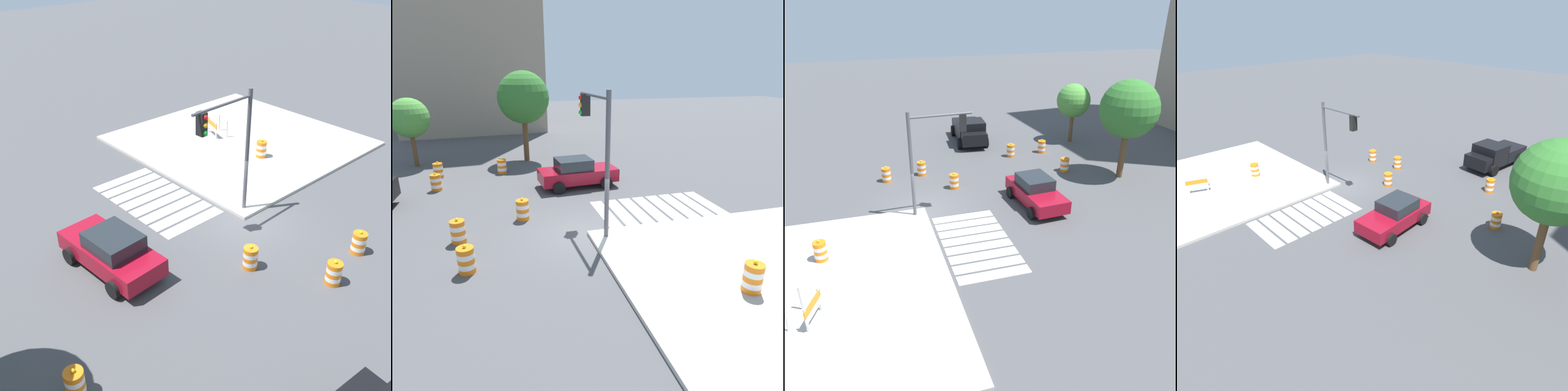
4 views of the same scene
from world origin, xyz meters
TOP-DOWN VIEW (x-y plane):
  - ground_plane at (0.00, 0.00)m, footprint 120.00×120.00m
  - sidewalk_corner at (6.00, -6.00)m, footprint 12.00×12.00m
  - crosswalk_stripes at (4.00, 1.80)m, footprint 5.85×3.20m
  - sports_car at (1.09, 6.08)m, footprint 4.41×2.35m
  - traffic_barrel_near_corner at (-4.94, 0.69)m, footprint 0.56×0.56m
  - traffic_barrel_crosswalk_end at (-2.88, 9.91)m, footprint 0.56×0.56m
  - traffic_barrel_median_near at (-4.55, -1.61)m, footprint 0.56×0.56m
  - traffic_barrel_median_far at (-2.34, 2.23)m, footprint 0.56×0.56m
  - traffic_barrel_on_sidewalk at (3.58, -5.17)m, footprint 0.56×0.56m
  - construction_barricade at (7.44, -5.38)m, footprint 1.43×1.15m
  - traffic_light_pole at (0.55, 0.54)m, footprint 0.47×3.29m

SIDE VIEW (x-z plane):
  - ground_plane at x=0.00m, z-range 0.00..0.00m
  - crosswalk_stripes at x=4.00m, z-range 0.00..0.02m
  - sidewalk_corner at x=6.00m, z-range 0.00..0.15m
  - traffic_barrel_near_corner at x=-4.94m, z-range -0.06..0.96m
  - traffic_barrel_crosswalk_end at x=-2.88m, z-range -0.06..0.96m
  - traffic_barrel_median_near at x=-4.55m, z-range -0.06..0.96m
  - traffic_barrel_median_far at x=-2.34m, z-range -0.06..0.96m
  - traffic_barrel_on_sidewalk at x=3.58m, z-range 0.09..1.11m
  - construction_barricade at x=7.44m, z-range 0.22..1.22m
  - sports_car at x=1.09m, z-range 0.00..1.63m
  - traffic_light_pole at x=0.55m, z-range 1.16..6.66m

